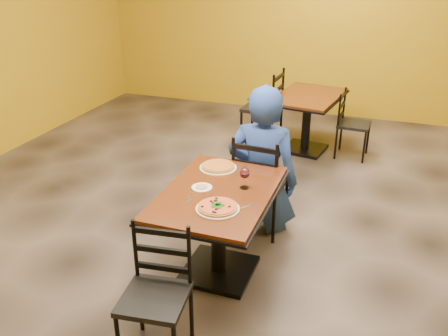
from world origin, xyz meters
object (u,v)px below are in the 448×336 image
at_px(plate_far, 218,168).
at_px(side_plate, 202,188).
at_px(chair_main_far, 261,183).
at_px(diner, 263,159).
at_px(chair_main_near, 154,299).
at_px(chair_second_right, 354,125).
at_px(wine_glass, 245,177).
at_px(pizza_far, 218,166).
at_px(table_second, 307,110).
at_px(pizza_main, 218,207).
at_px(plate_main, 218,209).
at_px(chair_second_left, 262,108).
at_px(table_main, 218,213).

relative_size(plate_far, side_plate, 1.94).
distance_m(chair_main_far, diner, 0.22).
relative_size(chair_main_near, plate_far, 2.84).
distance_m(chair_second_right, wine_glass, 2.83).
xyz_separation_m(chair_main_far, chair_second_right, (0.63, 2.08, -0.06)).
height_order(chair_main_near, pizza_far, chair_main_near).
bearing_deg(side_plate, diner, 73.28).
relative_size(table_second, diner, 0.89).
distance_m(chair_main_far, pizza_far, 0.56).
relative_size(pizza_main, plate_far, 0.92).
bearing_deg(chair_main_far, wine_glass, 97.31).
bearing_deg(plate_main, table_second, 88.83).
xyz_separation_m(table_second, plate_main, (-0.06, -3.12, 0.20)).
bearing_deg(pizza_main, table_second, 88.83).
bearing_deg(chair_second_right, pizza_far, 163.14).
height_order(chair_main_near, wine_glass, wine_glass).
xyz_separation_m(chair_second_left, pizza_far, (0.29, -2.47, 0.26)).
bearing_deg(pizza_far, diner, 59.88).
xyz_separation_m(table_main, plate_far, (-0.14, 0.39, 0.20)).
xyz_separation_m(diner, plate_far, (-0.26, -0.46, 0.07)).
distance_m(chair_second_right, plate_main, 3.21).
relative_size(table_main, chair_main_near, 1.40).
bearing_deg(pizza_main, diner, 88.63).
xyz_separation_m(table_main, side_plate, (-0.13, -0.00, 0.20)).
xyz_separation_m(plate_main, plate_far, (-0.24, 0.66, 0.00)).
bearing_deg(diner, chair_main_near, 81.93).
xyz_separation_m(chair_main_near, plate_main, (0.17, 0.68, 0.31)).
bearing_deg(plate_main, chair_main_far, 88.29).
distance_m(table_second, pizza_far, 2.50).
relative_size(chair_main_far, pizza_main, 3.37).
bearing_deg(wine_glass, plate_main, -101.37).
distance_m(chair_main_near, diner, 1.82).
height_order(chair_main_far, chair_second_left, chair_second_left).
bearing_deg(pizza_far, table_main, -69.65).
bearing_deg(table_second, plate_far, -96.98).
xyz_separation_m(chair_main_far, side_plate, (-0.26, -0.78, 0.28)).
bearing_deg(chair_second_left, plate_far, 10.38).
height_order(plate_far, wine_glass, wine_glass).
relative_size(table_second, chair_main_far, 1.28).
relative_size(table_second, pizza_main, 4.33).
bearing_deg(chair_second_right, pizza_main, 171.20).
bearing_deg(table_main, chair_main_near, -94.56).
bearing_deg(pizza_main, table_main, 109.40).
xyz_separation_m(table_second, chair_main_far, (-0.03, -2.08, -0.07)).
distance_m(chair_main_near, chair_second_right, 3.89).
bearing_deg(table_second, wine_glass, -89.73).
height_order(chair_second_left, wine_glass, chair_second_left).
bearing_deg(plate_main, pizza_main, 0.00).
bearing_deg(chair_main_far, table_main, 84.19).
bearing_deg(plate_main, table_main, 109.40).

